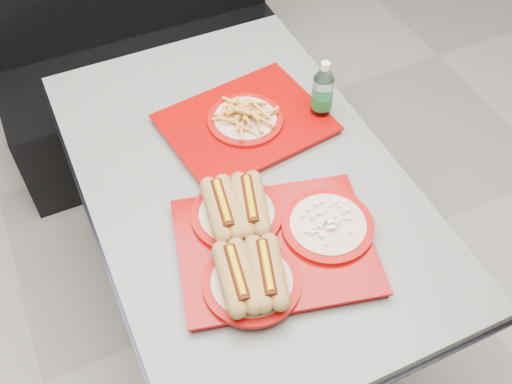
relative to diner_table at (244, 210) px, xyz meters
name	(u,v)px	position (x,y,z in m)	size (l,w,h in m)	color
ground	(246,301)	(0.00, 0.00, -0.58)	(6.00, 6.00, 0.00)	#A19B90
diner_table	(244,210)	(0.00, 0.00, 0.00)	(0.92, 1.42, 0.75)	black
booth_bench	(145,60)	(0.00, 1.09, -0.18)	(1.30, 0.57, 1.35)	black
tray_near	(267,242)	(-0.05, -0.27, 0.21)	(0.60, 0.52, 0.11)	#8B0403
tray_far	(245,121)	(0.09, 0.18, 0.19)	(0.54, 0.45, 0.10)	#8B0403
water_bottle	(322,95)	(0.33, 0.13, 0.26)	(0.07, 0.07, 0.22)	silver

